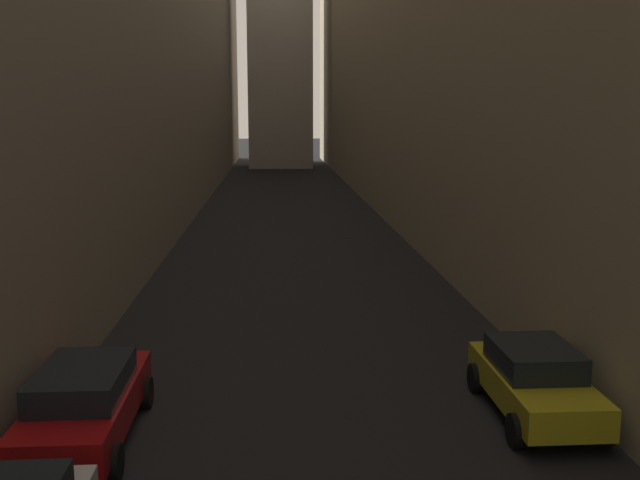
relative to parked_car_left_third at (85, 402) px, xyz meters
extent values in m
plane|color=black|center=(4.40, 30.92, -0.79)|extent=(264.00, 264.00, 0.00)
cube|color=#756B5B|center=(-8.37, 32.92, 11.75)|extent=(14.54, 108.00, 25.09)
cube|color=gray|center=(15.05, 32.92, 10.90)|extent=(10.29, 108.00, 23.39)
cube|color=maroon|center=(0.00, 0.03, -0.13)|extent=(1.67, 4.59, 0.67)
cube|color=black|center=(0.00, -0.09, 0.46)|extent=(1.53, 2.41, 0.51)
cylinder|color=black|center=(-0.83, 1.59, -0.47)|extent=(0.22, 0.65, 0.65)
cylinder|color=black|center=(0.83, 1.59, -0.47)|extent=(0.22, 0.65, 0.65)
cylinder|color=black|center=(-0.83, -1.53, -0.47)|extent=(0.22, 0.65, 0.65)
cylinder|color=black|center=(0.83, -1.53, -0.47)|extent=(0.22, 0.65, 0.65)
cube|color=#A59919|center=(8.80, 0.64, -0.16)|extent=(1.65, 4.03, 0.62)
cube|color=black|center=(8.80, 0.74, 0.41)|extent=(1.52, 2.01, 0.52)
cylinder|color=black|center=(7.97, 2.01, -0.47)|extent=(0.22, 0.65, 0.65)
cylinder|color=black|center=(9.63, 2.01, -0.47)|extent=(0.22, 0.65, 0.65)
cylinder|color=black|center=(7.97, -0.73, -0.47)|extent=(0.22, 0.65, 0.65)
cylinder|color=black|center=(9.63, -0.73, -0.47)|extent=(0.22, 0.65, 0.65)
camera|label=1|loc=(3.56, -13.15, 5.32)|focal=41.03mm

